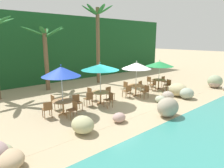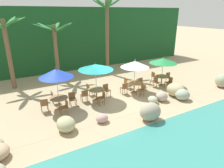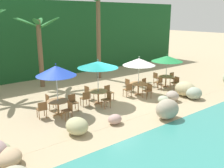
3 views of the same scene
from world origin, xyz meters
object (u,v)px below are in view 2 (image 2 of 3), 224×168
(chair_blue_seaward, at_px, (72,98))
(chair_blue_right, at_px, (65,106))
(chair_teal_inland, at_px, (89,89))
(palm_tree_third, at_px, (107,25))
(umbrella_blue, at_px, (56,73))
(umbrella_white, at_px, (135,64))
(chair_blue_left, at_px, (44,104))
(chair_green_seaward, at_px, (169,77))
(chair_blue_inland, at_px, (54,96))
(chair_green_inland, at_px, (154,76))
(dining_table_white, at_px, (134,84))
(dining_table_teal, at_px, (96,91))
(chair_teal_left, at_px, (84,95))
(chair_teal_right, at_px, (102,97))
(palm_tree_second, at_px, (55,41))
(chair_teal_seaward, at_px, (106,89))
(chair_green_right, at_px, (169,82))
(dining_table_blue, at_px, (59,100))
(chair_green_left, at_px, (155,81))
(palm_tree_nearest, at_px, (6,41))
(chair_white_left, at_px, (124,88))
(umbrella_green, at_px, (163,61))
(chair_white_inland, at_px, (127,82))
(dining_table_green, at_px, (162,78))
(chair_white_right, at_px, (142,89))
(umbrella_teal, at_px, (96,67))
(chair_white_seaward, at_px, (141,83))

(chair_blue_seaward, height_order, chair_blue_right, same)
(chair_teal_inland, height_order, palm_tree_third, palm_tree_third)
(umbrella_blue, distance_m, umbrella_white, 5.51)
(chair_blue_left, xyz_separation_m, chair_green_seaward, (10.02, 0.14, 0.00))
(chair_blue_inland, xyz_separation_m, chair_green_inland, (8.36, 0.08, 0.00))
(palm_tree_third, bearing_deg, dining_table_white, -96.61)
(dining_table_teal, xyz_separation_m, chair_teal_left, (-0.85, 0.00, -0.10))
(chair_teal_inland, distance_m, palm_tree_third, 6.76)
(chair_teal_left, bearing_deg, chair_teal_right, -45.32)
(dining_table_teal, height_order, chair_green_inland, chair_green_inland)
(chair_teal_inland, bearing_deg, palm_tree_second, 101.66)
(chair_teal_seaward, relative_size, chair_green_right, 1.00)
(dining_table_blue, relative_size, chair_blue_left, 1.26)
(chair_green_left, height_order, chair_green_right, same)
(dining_table_blue, xyz_separation_m, umbrella_white, (5.50, -0.08, 1.50))
(palm_tree_third, bearing_deg, chair_blue_seaward, -136.16)
(palm_tree_second, xyz_separation_m, palm_tree_third, (4.60, -0.40, 1.13))
(umbrella_blue, height_order, chair_blue_right, umbrella_blue)
(chair_blue_left, bearing_deg, chair_teal_right, -12.29)
(dining_table_teal, relative_size, chair_teal_right, 1.26)
(chair_teal_inland, xyz_separation_m, palm_tree_nearest, (-4.43, 4.28, 3.08))
(chair_blue_seaward, bearing_deg, chair_white_left, -1.63)
(umbrella_blue, bearing_deg, umbrella_green, 0.52)
(chair_blue_inland, xyz_separation_m, palm_tree_third, (6.18, 4.22, 3.92))
(dining_table_white, xyz_separation_m, chair_green_right, (2.79, -0.70, -0.10))
(chair_blue_seaward, height_order, chair_teal_inland, same)
(chair_white_inland, relative_size, umbrella_green, 0.38)
(dining_table_green, xyz_separation_m, palm_tree_third, (-2.21, 5.00, 3.82))
(chair_blue_left, relative_size, umbrella_green, 0.38)
(chair_white_right, bearing_deg, chair_teal_left, 164.58)
(chair_green_seaward, bearing_deg, palm_tree_nearest, 155.51)
(chair_green_inland, distance_m, chair_green_left, 1.27)
(dining_table_green, xyz_separation_m, chair_green_left, (-0.85, -0.12, -0.10))
(chair_white_right, height_order, chair_green_right, same)
(chair_teal_inland, relative_size, chair_white_left, 1.00)
(dining_table_blue, distance_m, umbrella_teal, 3.04)
(dining_table_blue, relative_size, dining_table_teal, 1.00)
(chair_white_seaward, relative_size, chair_green_right, 1.00)
(chair_blue_seaward, distance_m, chair_white_left, 3.80)
(dining_table_blue, distance_m, chair_teal_seaward, 3.41)
(chair_blue_right, bearing_deg, chair_teal_inland, 38.02)
(chair_white_inland, xyz_separation_m, palm_tree_third, (0.65, 4.30, 3.92))
(chair_blue_right, distance_m, palm_tree_third, 9.29)
(chair_green_inland, bearing_deg, umbrella_white, -160.08)
(umbrella_blue, xyz_separation_m, dining_table_green, (8.31, 0.08, -1.66))
(dining_table_green, bearing_deg, chair_white_right, -160.24)
(chair_green_inland, xyz_separation_m, chair_green_left, (-0.81, -0.98, 0.00))
(chair_blue_inland, relative_size, chair_green_seaward, 1.00)
(palm_tree_second, bearing_deg, dining_table_white, -54.15)
(chair_blue_left, distance_m, chair_white_left, 5.50)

